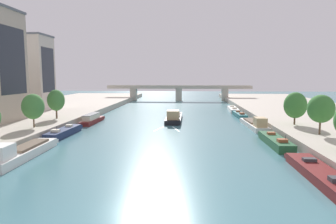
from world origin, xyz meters
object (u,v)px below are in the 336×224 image
Objects in this scene: moored_boat_left_downstream at (92,119)px; moored_boat_left_near at (64,132)px; moored_boat_right_gap_after at (319,173)px; tree_left_far at (56,100)px; moored_boat_right_far at (275,141)px; bridge_far at (179,91)px; moored_boat_right_second at (239,115)px; tree_left_nearest at (33,107)px; tree_right_by_lamp at (295,105)px; moored_boat_right_end at (254,124)px; barge_midriver at (174,117)px; moored_boat_right_upstream at (233,109)px; moored_boat_left_end at (22,152)px; tree_right_third at (321,109)px.

moored_boat_left_near is at bearing -91.58° from moored_boat_left_downstream.
moored_boat_left_near reaches higher than moored_boat_left_downstream.
moored_boat_right_gap_after is (38.63, -21.66, -0.11)m from moored_boat_left_near.
moored_boat_right_far is at bearing -19.86° from tree_left_far.
moored_boat_right_far is at bearing -77.93° from bridge_far.
bridge_far is at bearing 109.15° from moored_boat_right_second.
tree_left_nearest is at bearing -85.69° from tree_left_far.
tree_right_by_lamp is at bearing 7.63° from tree_left_nearest.
tree_right_by_lamp is at bearing -41.34° from moored_boat_right_end.
moored_boat_left_near is 85.69m from bridge_far.
tree_left_far is (-0.90, 11.87, 0.20)m from tree_left_nearest.
barge_midriver is at bearing 14.56° from moored_boat_left_downstream.
tree_left_far is (-44.55, -31.57, 5.28)m from moored_boat_right_upstream.
moored_boat_right_far is 16.82m from moored_boat_right_end.
moored_boat_left_end reaches higher than moored_boat_left_near.
moored_boat_right_second is 1.73× the size of tree_right_third.
tree_right_by_lamp is at bearing -12.47° from moored_boat_left_downstream.
moored_boat_right_gap_after is 1.09× the size of moored_boat_right_upstream.
tree_left_nearest is (-5.78, -16.66, 4.75)m from moored_boat_left_downstream.
moored_boat_right_end is 2.53× the size of tree_left_nearest.
tree_left_far is at bearing -144.39° from moored_boat_left_downstream.
moored_boat_left_end is at bearing -165.70° from tree_right_third.
tree_right_by_lamp reaches higher than moored_boat_left_downstream.
moored_boat_left_downstream is at bearing 135.73° from moored_boat_right_gap_after.
bridge_far reaches higher than barge_midriver.
barge_midriver is 1.44× the size of moored_boat_left_near.
barge_midriver is 19.88m from moored_boat_right_second.
moored_boat_left_end reaches higher than moored_boat_right_upstream.
tree_right_third is at bearing 67.43° from moored_boat_right_gap_after.
moored_boat_left_end is 1.40× the size of moored_boat_right_second.
tree_right_third is 10.28m from tree_right_by_lamp.
barge_midriver is 1.39× the size of moored_boat_right_far.
tree_left_nearest is at bearing -106.31° from bridge_far.
tree_left_far is at bearing -109.44° from bridge_far.
moored_boat_left_near is 1.95× the size of tree_right_by_lamp.
tree_right_third is (25.53, -25.29, 5.10)m from barge_midriver.
bridge_far is (-18.97, 88.69, 3.86)m from moored_boat_right_far.
moored_boat_right_far is (37.90, -20.89, -0.27)m from moored_boat_left_downstream.
moored_boat_right_end is at bearing 90.16° from moored_boat_right_gap_after.
tree_right_by_lamp reaches higher than moored_boat_left_end.
tree_right_third reaches higher than moored_boat_right_end.
moored_boat_right_far is 2.01× the size of tree_right_by_lamp.
moored_boat_right_end is at bearing 89.30° from moored_boat_right_far.
moored_boat_left_near is (-0.75, 16.03, -0.22)m from moored_boat_left_end.
tree_left_far is at bearing -144.68° from moored_boat_right_upstream.
moored_boat_left_end reaches higher than moored_boat_right_gap_after.
tree_left_far is at bearing 104.63° from moored_boat_left_end.
barge_midriver is at bearing -89.23° from bridge_far.
tree_right_third is at bearing 5.70° from moored_boat_right_far.
moored_boat_right_upstream is 0.21× the size of bridge_far.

